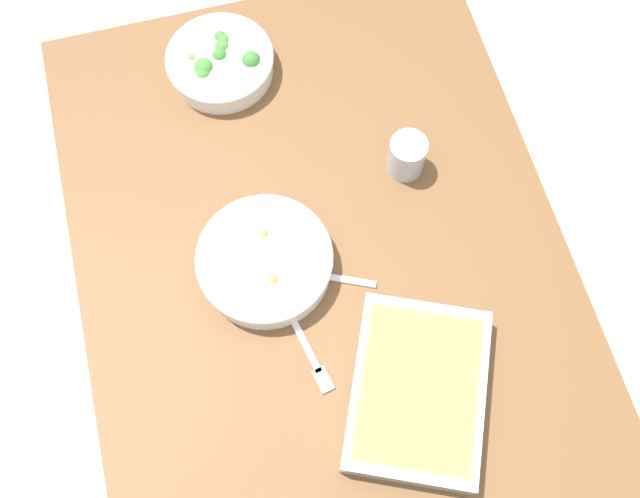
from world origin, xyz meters
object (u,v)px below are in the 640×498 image
broccoli_bowl (220,62)px  spoon_by_stew (315,274)px  baking_dish (417,391)px  stew_bowl (265,261)px  fork_on_table (310,354)px  drink_cup (407,157)px

broccoli_bowl → spoon_by_stew: bearing=8.7°
baking_dish → spoon_by_stew: baking_dish is taller
stew_bowl → fork_on_table: stew_bowl is taller
baking_dish → broccoli_bowl: bearing=-165.8°
spoon_by_stew → drink_cup: bearing=127.8°
spoon_by_stew → fork_on_table: spoon_by_stew is taller
broccoli_bowl → drink_cup: bearing=44.2°
baking_dish → fork_on_table: bearing=-126.0°
broccoli_bowl → baking_dish: 0.76m
broccoli_bowl → spoon_by_stew: 0.49m
broccoli_bowl → fork_on_table: 0.62m
baking_dish → fork_on_table: (-0.12, -0.16, -0.03)m
stew_bowl → drink_cup: 0.34m
broccoli_bowl → baking_dish: (0.74, 0.19, 0.00)m
baking_dish → spoon_by_stew: size_ratio=2.18×
broccoli_bowl → fork_on_table: broccoli_bowl is taller
stew_bowl → baking_dish: (0.29, 0.20, 0.00)m
baking_dish → fork_on_table: size_ratio=2.06×
spoon_by_stew → fork_on_table: size_ratio=0.94×
baking_dish → drink_cup: 0.44m
spoon_by_stew → fork_on_table: (0.14, -0.05, -0.00)m
stew_bowl → broccoli_bowl: broccoli_bowl is taller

